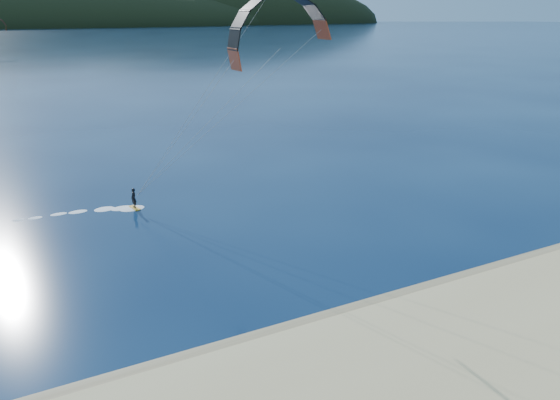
# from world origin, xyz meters

# --- Properties ---
(ground) EXTENTS (1800.00, 1800.00, 0.00)m
(ground) POSITION_xyz_m (0.00, 0.00, 0.00)
(ground) COLOR #061532
(ground) RESTS_ON ground
(wet_sand) EXTENTS (220.00, 2.50, 0.10)m
(wet_sand) POSITION_xyz_m (0.00, 4.50, 0.05)
(wet_sand) COLOR olive
(wet_sand) RESTS_ON ground
(headland) EXTENTS (1200.00, 310.00, 140.00)m
(headland) POSITION_xyz_m (0.63, 745.28, 0.00)
(headland) COLOR black
(headland) RESTS_ON ground
(kitesurfer_near) EXTENTS (25.55, 7.95, 16.62)m
(kitesurfer_near) POSITION_xyz_m (6.83, 21.06, 12.00)
(kitesurfer_near) COLOR orange
(kitesurfer_near) RESTS_ON ground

